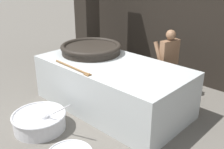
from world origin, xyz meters
name	(u,v)px	position (x,y,z in m)	size (l,w,h in m)	color
ground_plane	(112,106)	(0.00, 0.00, 0.00)	(60.00, 60.00, 0.00)	#666059
back_wall	(179,8)	(0.00, 2.50, 1.86)	(8.03, 0.24, 3.72)	black
support_pillar	(87,5)	(-2.12, 1.22, 1.86)	(0.50, 0.50, 3.72)	black
hearth_platform	(112,85)	(0.00, 0.00, 0.50)	(3.24, 1.69, 0.99)	#B2B7B7
giant_wok_near	(91,48)	(-0.83, 0.18, 1.11)	(1.40, 1.40, 0.21)	black
stirring_paddle	(74,68)	(-0.32, -0.75, 1.01)	(1.10, 0.12, 0.04)	brown
cook	(168,62)	(0.58, 1.24, 0.86)	(0.44, 0.63, 1.59)	brown
prep_bowl_vegetables	(40,120)	(-0.38, -1.58, 0.18)	(1.29, 1.00, 0.75)	silver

